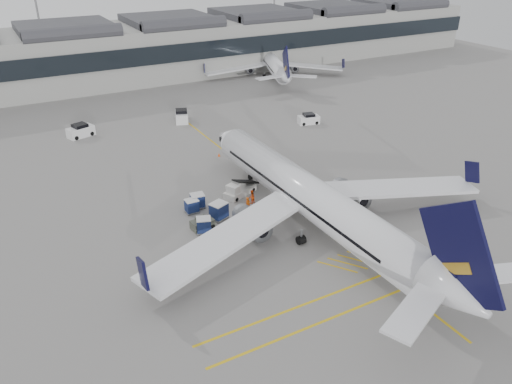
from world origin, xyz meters
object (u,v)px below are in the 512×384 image
belt_loader (239,190)px  baggage_cart_a (192,206)px  ramp_agent_b (252,197)px  airliner_main (313,199)px  ramp_agent_a (248,205)px  pushback_tug (202,224)px

belt_loader → baggage_cart_a: bearing=167.0°
baggage_cart_a → ramp_agent_b: bearing=-10.7°
airliner_main → ramp_agent_a: size_ratio=22.88×
belt_loader → baggage_cart_a: size_ratio=3.41×
airliner_main → belt_loader: (-3.37, 10.53, -2.83)m
belt_loader → ramp_agent_b: bearing=-106.2°
airliner_main → baggage_cart_a: airliner_main is taller
airliner_main → ramp_agent_a: bearing=125.2°
airliner_main → belt_loader: size_ratio=8.19×
ramp_agent_a → baggage_cart_a: bearing=133.6°
belt_loader → baggage_cart_a: belt_loader is taller
airliner_main → pushback_tug: airliner_main is taller
baggage_cart_a → ramp_agent_b: ramp_agent_b is taller
airliner_main → baggage_cart_a: size_ratio=27.88×
belt_loader → pushback_tug: bearing=-167.7°
ramp_agent_b → pushback_tug: size_ratio=0.67×
belt_loader → ramp_agent_b: (0.32, -2.55, 0.21)m
airliner_main → ramp_agent_b: (-3.04, 7.98, -2.62)m
airliner_main → baggage_cart_a: bearing=136.2°
airliner_main → ramp_agent_b: size_ratio=26.40×
ramp_agent_b → pushback_tug: (-7.31, -2.46, -0.25)m
ramp_agent_a → pushback_tug: (-5.86, -0.64, -0.38)m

